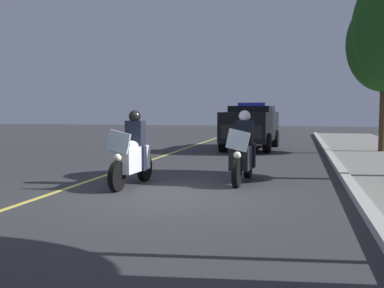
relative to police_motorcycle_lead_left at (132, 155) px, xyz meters
name	(u,v)px	position (x,y,z in m)	size (l,w,h in m)	color
ground_plane	(170,195)	(0.92, 1.16, -0.70)	(80.00, 80.00, 0.00)	#333335
curb_strip	(361,200)	(0.92, 4.81, -0.62)	(48.00, 0.24, 0.15)	#B7B5AD
lane_stripe_center	(61,190)	(0.92, -1.27, -0.70)	(48.00, 0.12, 0.01)	#E0D14C
police_motorcycle_lead_left	(132,155)	(0.00, 0.00, 0.00)	(2.14, 0.60, 1.72)	black
police_motorcycle_lead_right	(243,153)	(-1.09, 2.40, 0.00)	(2.14, 0.60, 1.72)	black
police_suv	(251,125)	(-10.16, 1.64, 0.37)	(5.00, 2.30, 2.05)	black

